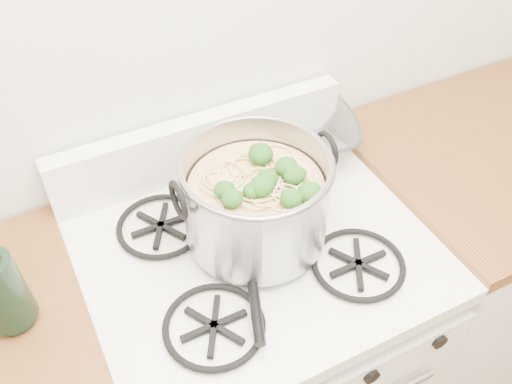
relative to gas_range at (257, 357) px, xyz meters
name	(u,v)px	position (x,y,z in m)	size (l,w,h in m)	color
gas_range	(257,357)	(0.00, 0.00, 0.00)	(0.76, 0.66, 0.92)	white
counter_right	(495,242)	(0.88, 0.00, 0.02)	(1.00, 0.65, 0.92)	silver
stock_pot	(256,201)	(0.01, 0.03, 0.59)	(0.35, 0.32, 0.22)	#97979F
spatula	(247,242)	(-0.02, 0.00, 0.50)	(0.29, 0.31, 0.02)	black
glass_bowl	(299,138)	(0.26, 0.26, 0.50)	(0.12, 0.12, 0.03)	white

